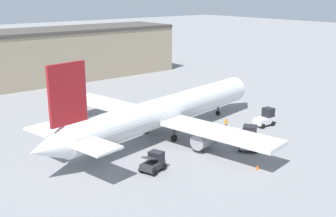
% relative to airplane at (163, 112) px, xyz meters
% --- Properties ---
extents(ground_plane, '(400.00, 400.00, 0.00)m').
position_rel_airplane_xyz_m(ground_plane, '(0.97, 0.17, -3.27)').
color(ground_plane, gray).
extents(terminal_building, '(70.50, 13.43, 10.59)m').
position_rel_airplane_xyz_m(terminal_building, '(-4.30, 42.37, 2.04)').
color(terminal_building, gray).
rests_on(terminal_building, ground_plane).
extents(airplane, '(39.03, 33.15, 11.40)m').
position_rel_airplane_xyz_m(airplane, '(0.00, 0.00, 0.00)').
color(airplane, silver).
rests_on(airplane, ground_plane).
extents(ground_crew_worker, '(0.37, 0.37, 1.68)m').
position_rel_airplane_xyz_m(ground_crew_worker, '(8.16, -3.36, -2.37)').
color(ground_crew_worker, '#1E2338').
rests_on(ground_crew_worker, ground_plane).
extents(baggage_tug, '(2.97, 1.91, 2.46)m').
position_rel_airplane_xyz_m(baggage_tug, '(13.79, -5.51, -2.17)').
color(baggage_tug, silver).
rests_on(baggage_tug, ground_plane).
extents(belt_loader_truck, '(2.93, 2.57, 1.97)m').
position_rel_airplane_xyz_m(belt_loader_truck, '(-7.50, -7.91, -2.33)').
color(belt_loader_truck, '#2D2D33').
rests_on(belt_loader_truck, ground_plane).
extents(pushback_tug, '(3.87, 3.58, 2.54)m').
position_rel_airplane_xyz_m(pushback_tug, '(5.41, -9.74, -2.10)').
color(pushback_tug, '#B2B2B7').
rests_on(pushback_tug, ground_plane).
extents(safety_cone_near, '(0.36, 0.36, 0.55)m').
position_rel_airplane_xyz_m(safety_cone_near, '(1.17, -14.57, -2.99)').
color(safety_cone_near, '#EF590F').
rests_on(safety_cone_near, ground_plane).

